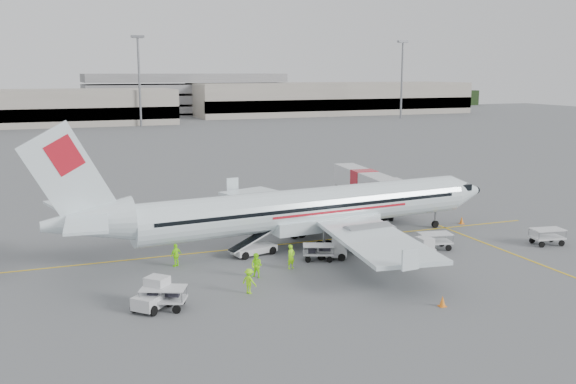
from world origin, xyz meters
name	(u,v)px	position (x,y,z in m)	size (l,w,h in m)	color
ground	(297,243)	(0.00, 0.00, 0.00)	(360.00, 360.00, 0.00)	#56595B
stripe_lead	(297,243)	(0.00, 0.00, 0.01)	(44.00, 0.20, 0.01)	yellow
stripe_cross	(506,251)	(14.00, -8.00, 0.01)	(0.20, 20.00, 0.01)	yellow
terminal_east	(331,98)	(70.00, 145.00, 5.00)	(90.00, 26.00, 10.00)	gray
parking_garage	(184,92)	(25.00, 160.00, 7.00)	(62.00, 24.00, 14.00)	slate
treeline	(100,104)	(0.00, 175.00, 3.00)	(300.00, 3.00, 6.00)	black
mast_center	(139,82)	(5.00, 118.00, 11.00)	(3.20, 1.20, 22.00)	slate
mast_east	(402,80)	(80.00, 118.00, 11.00)	(3.20, 1.20, 22.00)	slate
aircraft	(311,181)	(0.82, -0.80, 5.08)	(36.88, 28.91, 10.17)	white
jet_bridge	(364,190)	(10.95, 9.51, 1.96)	(2.80, 14.91, 3.91)	silver
belt_loader	(254,239)	(-4.25, -2.00, 1.21)	(4.46, 1.67, 2.42)	silver
tug_fore	(419,249)	(6.47, -7.64, 0.83)	(2.15, 1.23, 1.66)	silver
tug_mid	(332,247)	(0.82, -4.91, 0.83)	(2.16, 1.24, 1.67)	silver
tug_aft	(152,294)	(-13.21, -10.57, 0.90)	(2.34, 1.34, 1.80)	silver
cart_loaded_a	(318,252)	(-0.32, -4.99, 0.58)	(2.23, 1.32, 1.17)	silver
cart_loaded_b	(164,298)	(-12.58, -10.75, 0.66)	(2.53, 1.50, 1.32)	silver
cart_empty_a	(435,241)	(9.23, -5.54, 0.65)	(2.47, 1.46, 1.29)	silver
cart_empty_b	(547,237)	(18.28, -7.60, 0.65)	(2.50, 1.48, 1.30)	silver
cone_nose	(462,220)	(16.28, 0.75, 0.35)	(0.43, 0.43, 0.70)	orange
cone_port	(259,214)	(0.09, 9.97, 0.32)	(0.39, 0.39, 0.64)	orange
cone_stbd	(442,301)	(2.67, -16.17, 0.33)	(0.41, 0.41, 0.67)	orange
crew_a	(291,257)	(-2.92, -6.18, 0.86)	(0.63, 0.41, 1.72)	#81DE0E
crew_b	(257,266)	(-5.79, -7.25, 0.84)	(0.82, 0.64, 1.68)	#81DE0E
crew_c	(249,281)	(-7.17, -9.97, 0.79)	(1.02, 0.59, 1.58)	#81DE0E
crew_d	(176,255)	(-10.26, -2.78, 0.82)	(0.96, 0.40, 1.64)	#81DE0E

